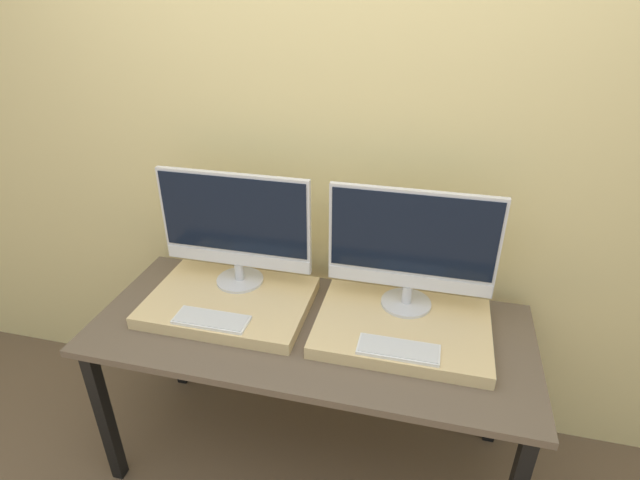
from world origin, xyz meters
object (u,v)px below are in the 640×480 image
at_px(monitor_right, 412,246).
at_px(keyboard_right, 398,349).
at_px(keyboard_left, 211,320).
at_px(monitor_left, 235,226).

relative_size(monitor_right, keyboard_right, 2.20).
distance_m(keyboard_left, monitor_right, 0.82).
bearing_deg(monitor_left, keyboard_right, -22.07).
height_order(monitor_left, monitor_right, same).
bearing_deg(keyboard_left, keyboard_right, 0.00).
distance_m(monitor_left, monitor_right, 0.72).
relative_size(monitor_left, keyboard_left, 2.20).
bearing_deg(monitor_right, keyboard_right, -90.00).
bearing_deg(keyboard_right, keyboard_left, 180.00).
height_order(monitor_left, keyboard_right, monitor_left).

